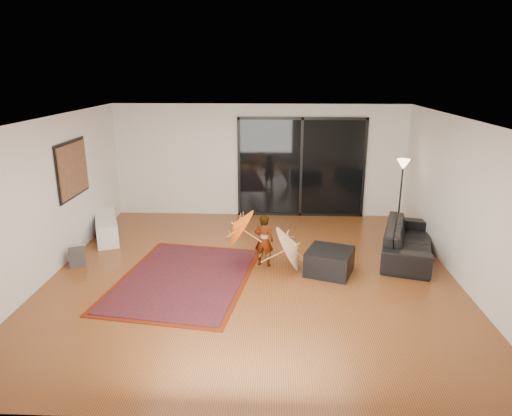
# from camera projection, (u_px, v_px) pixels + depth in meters

# --- Properties ---
(floor) EXTENTS (7.00, 7.00, 0.00)m
(floor) POSITION_uv_depth(u_px,v_px,m) (253.00, 275.00, 8.03)
(floor) COLOR brown
(floor) RESTS_ON ground
(ceiling) EXTENTS (7.00, 7.00, 0.00)m
(ceiling) POSITION_uv_depth(u_px,v_px,m) (252.00, 120.00, 7.24)
(ceiling) COLOR white
(ceiling) RESTS_ON wall_back
(wall_back) EXTENTS (7.00, 0.00, 7.00)m
(wall_back) POSITION_uv_depth(u_px,v_px,m) (260.00, 161.00, 10.98)
(wall_back) COLOR silver
(wall_back) RESTS_ON floor
(wall_front) EXTENTS (7.00, 0.00, 7.00)m
(wall_front) POSITION_uv_depth(u_px,v_px,m) (234.00, 304.00, 4.29)
(wall_front) COLOR silver
(wall_front) RESTS_ON floor
(wall_left) EXTENTS (0.00, 7.00, 7.00)m
(wall_left) POSITION_uv_depth(u_px,v_px,m) (48.00, 199.00, 7.78)
(wall_left) COLOR silver
(wall_left) RESTS_ON floor
(wall_right) EXTENTS (0.00, 7.00, 7.00)m
(wall_right) POSITION_uv_depth(u_px,v_px,m) (465.00, 204.00, 7.49)
(wall_right) COLOR silver
(wall_right) RESTS_ON floor
(sliding_door) EXTENTS (3.06, 0.07, 2.40)m
(sliding_door) POSITION_uv_depth(u_px,v_px,m) (301.00, 168.00, 10.95)
(sliding_door) COLOR black
(sliding_door) RESTS_ON wall_back
(painting) EXTENTS (0.04, 1.28, 1.08)m
(painting) POSITION_uv_depth(u_px,v_px,m) (73.00, 169.00, 8.64)
(painting) COLOR black
(painting) RESTS_ON wall_left
(media_console) EXTENTS (1.01, 1.69, 0.46)m
(media_console) POSITION_uv_depth(u_px,v_px,m) (106.00, 226.00, 9.82)
(media_console) COLOR white
(media_console) RESTS_ON floor
(speaker) EXTENTS (0.36, 0.36, 0.31)m
(speaker) POSITION_uv_depth(u_px,v_px,m) (77.00, 257.00, 8.38)
(speaker) COLOR #424244
(speaker) RESTS_ON floor
(persian_rug) EXTENTS (2.57, 3.29, 0.02)m
(persian_rug) POSITION_uv_depth(u_px,v_px,m) (184.00, 278.00, 7.86)
(persian_rug) COLOR #601908
(persian_rug) RESTS_ON floor
(sofa) EXTENTS (1.45, 2.33, 0.64)m
(sofa) POSITION_uv_depth(u_px,v_px,m) (408.00, 240.00, 8.75)
(sofa) COLOR black
(sofa) RESTS_ON floor
(ottoman) EXTENTS (0.96, 0.96, 0.43)m
(ottoman) POSITION_uv_depth(u_px,v_px,m) (329.00, 261.00, 8.05)
(ottoman) COLOR black
(ottoman) RESTS_ON floor
(floor_lamp) EXTENTS (0.28, 0.28, 1.64)m
(floor_lamp) POSITION_uv_depth(u_px,v_px,m) (402.00, 175.00, 9.76)
(floor_lamp) COLOR black
(floor_lamp) RESTS_ON floor
(child) EXTENTS (0.40, 0.30, 0.97)m
(child) POSITION_uv_depth(u_px,v_px,m) (264.00, 241.00, 8.28)
(child) COLOR #999999
(child) RESTS_ON floor
(parasol_orange) EXTENTS (0.58, 0.79, 0.86)m
(parasol_orange) POSITION_uv_depth(u_px,v_px,m) (233.00, 228.00, 8.18)
(parasol_orange) COLOR #EA5C0C
(parasol_orange) RESTS_ON child
(parasol_white) EXTENTS (0.59, 0.88, 0.95)m
(parasol_white) POSITION_uv_depth(u_px,v_px,m) (297.00, 243.00, 8.11)
(parasol_white) COLOR silver
(parasol_white) RESTS_ON floor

